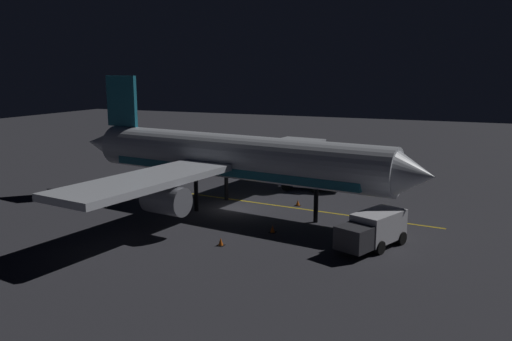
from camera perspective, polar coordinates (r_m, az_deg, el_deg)
ground_plane at (r=44.93m, az=-2.35°, el=-4.32°), size 180.00×180.00×0.20m
apron_guide_stripe at (r=45.53m, az=3.50°, el=-4.00°), size 2.84×26.12×0.01m
airliner at (r=44.30m, az=-3.02°, el=1.34°), size 33.54×34.34×11.18m
baggage_truck at (r=35.77m, az=12.68°, el=-6.39°), size 6.03×4.05×2.37m
catering_truck at (r=51.93m, az=5.75°, el=-0.78°), size 2.70×6.02×2.39m
ground_crew_worker at (r=38.16m, az=14.42°, el=-5.89°), size 0.40×0.40×1.74m
traffic_cone_near_left at (r=38.43m, az=1.82°, el=-6.42°), size 0.50×0.50×0.55m
traffic_cone_near_right at (r=35.73m, az=-3.87°, el=-7.79°), size 0.50×0.50×0.55m
traffic_cone_under_wing at (r=45.97m, az=4.59°, el=-3.55°), size 0.50×0.50×0.55m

